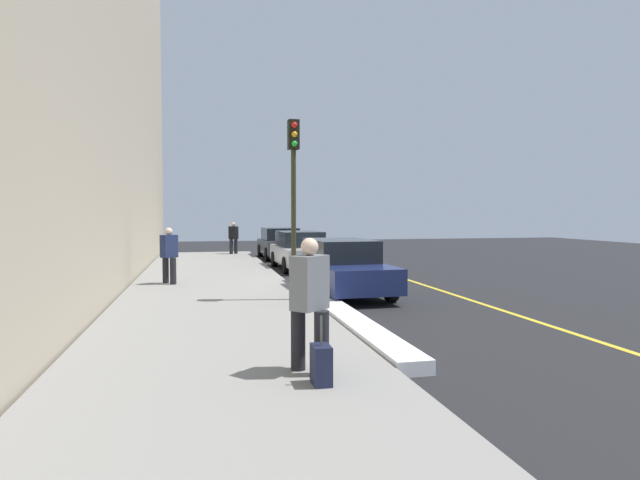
# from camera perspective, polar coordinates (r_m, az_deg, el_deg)

# --- Properties ---
(ground_plane) EXTENTS (56.00, 56.00, 0.00)m
(ground_plane) POSITION_cam_1_polar(r_m,az_deg,el_deg) (15.89, 0.54, -5.23)
(ground_plane) COLOR black
(sidewalk) EXTENTS (28.00, 4.60, 0.15)m
(sidewalk) POSITION_cam_1_polar(r_m,az_deg,el_deg) (15.48, -11.49, -5.23)
(sidewalk) COLOR gray
(sidewalk) RESTS_ON ground
(building_facade) EXTENTS (32.00, 0.80, 15.00)m
(building_facade) POSITION_cam_1_polar(r_m,az_deg,el_deg) (16.39, -22.15, 21.38)
(building_facade) COLOR tan
(building_facade) RESTS_ON ground
(lane_stripe_centre) EXTENTS (28.00, 0.14, 0.01)m
(lane_stripe_centre) POSITION_cam_1_polar(r_m,az_deg,el_deg) (16.90, 11.21, -4.79)
(lane_stripe_centre) COLOR gold
(lane_stripe_centre) RESTS_ON ground
(snow_bank_curb) EXTENTS (7.48, 0.56, 0.22)m
(snow_bank_curb) POSITION_cam_1_polar(r_m,az_deg,el_deg) (11.08, 2.69, -8.23)
(snow_bank_curb) COLOR white
(snow_bank_curb) RESTS_ON ground
(parked_car_charcoal) EXTENTS (4.32, 1.96, 1.51)m
(parked_car_charcoal) POSITION_cam_1_polar(r_m,az_deg,el_deg) (26.45, -4.24, -0.34)
(parked_car_charcoal) COLOR black
(parked_car_charcoal) RESTS_ON ground
(parked_car_silver) EXTENTS (4.43, 1.98, 1.51)m
(parked_car_silver) POSITION_cam_1_polar(r_m,az_deg,el_deg) (21.30, -2.11, -1.12)
(parked_car_silver) COLOR black
(parked_car_silver) RESTS_ON ground
(parked_car_navy) EXTENTS (4.69, 2.03, 1.51)m
(parked_car_navy) POSITION_cam_1_polar(r_m,az_deg,el_deg) (14.77, 2.36, -2.89)
(parked_car_navy) COLOR black
(parked_car_navy) RESTS_ON ground
(pedestrian_grey_coat) EXTENTS (0.54, 0.56, 1.78)m
(pedestrian_grey_coat) POSITION_cam_1_polar(r_m,az_deg,el_deg) (7.05, -1.11, -6.51)
(pedestrian_grey_coat) COLOR black
(pedestrian_grey_coat) RESTS_ON sidewalk
(pedestrian_black_coat) EXTENTS (0.50, 0.50, 1.62)m
(pedestrian_black_coat) POSITION_cam_1_polar(r_m,az_deg,el_deg) (27.79, -9.21, 0.32)
(pedestrian_black_coat) COLOR black
(pedestrian_black_coat) RESTS_ON sidewalk
(pedestrian_navy_coat) EXTENTS (0.50, 0.53, 1.67)m
(pedestrian_navy_coat) POSITION_cam_1_polar(r_m,az_deg,el_deg) (16.43, -15.78, -1.43)
(pedestrian_navy_coat) COLOR black
(pedestrian_navy_coat) RESTS_ON sidewalk
(traffic_light_pole) EXTENTS (0.35, 0.26, 4.32)m
(traffic_light_pole) POSITION_cam_1_polar(r_m,az_deg,el_deg) (12.92, -2.83, 6.55)
(traffic_light_pole) COLOR #2D2D19
(traffic_light_pole) RESTS_ON sidewalk
(rolling_suitcase) EXTENTS (0.34, 0.22, 0.84)m
(rolling_suitcase) POSITION_cam_1_polar(r_m,az_deg,el_deg) (6.71, 0.13, -13.13)
(rolling_suitcase) COLOR #191E38
(rolling_suitcase) RESTS_ON sidewalk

